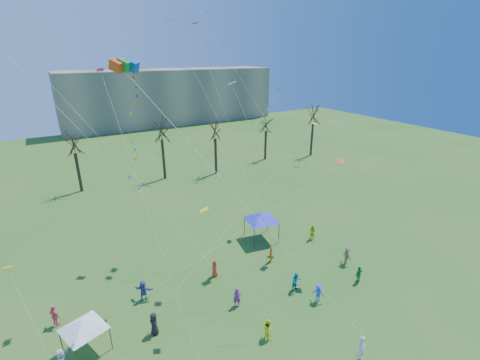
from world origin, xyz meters
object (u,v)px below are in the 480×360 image
big_box_kite (137,130)px  canopy_tent_blue (262,216)px  hero_kite_flyer (361,349)px  canopy_tent_white (83,325)px  distant_building (171,96)px

big_box_kite → canopy_tent_blue: bearing=20.8°
hero_kite_flyer → canopy_tent_blue: (3.02, 16.51, 1.84)m
big_box_kite → canopy_tent_white: (-5.30, -1.18, -12.55)m
hero_kite_flyer → canopy_tent_blue: size_ratio=0.45×
hero_kite_flyer → canopy_tent_white: bearing=139.9°
distant_building → hero_kite_flyer: 87.88m
big_box_kite → hero_kite_flyer: bearing=-47.4°
canopy_tent_blue → canopy_tent_white: bearing=-161.5°
big_box_kite → canopy_tent_white: big_box_kite is taller
distant_building → big_box_kite: bearing=-110.6°
hero_kite_flyer → big_box_kite: 20.78m
distant_building → canopy_tent_white: bearing=-113.7°
canopy_tent_blue → big_box_kite: bearing=-159.2°
hero_kite_flyer → big_box_kite: bearing=125.4°
distant_building → canopy_tent_blue: 71.02m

